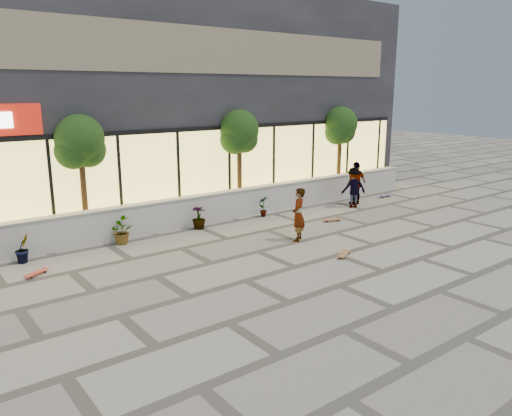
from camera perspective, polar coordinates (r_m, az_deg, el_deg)
ground at (r=12.43m, az=9.55°, el=-8.74°), size 80.00×80.00×0.00m
planter_wall at (r=17.55m, az=-7.21°, el=-0.28°), size 22.00×0.42×1.04m
retail_building at (r=21.99m, az=-14.89°, el=11.94°), size 24.00×9.17×8.50m
shrub_b at (r=15.12m, az=-25.13°, el=-4.19°), size 0.57×0.57×0.81m
shrub_c at (r=15.88m, az=-15.27°, el=-2.57°), size 0.68×0.77×0.81m
shrub_d at (r=17.07m, az=-6.56°, el=-1.06°), size 0.64×0.64×0.81m
shrub_e at (r=18.60m, az=0.86°, el=0.24°), size 0.46×0.35×0.81m
tree_midwest at (r=16.36m, az=-19.46°, el=6.83°), size 1.60×1.50×3.92m
tree_mideast at (r=19.07m, az=-1.93°, el=8.41°), size 1.60×1.50×3.92m
tree_east at (r=22.69m, az=9.61°, el=9.04°), size 1.60×1.50×3.92m
skater_center at (r=15.59m, az=4.86°, el=-0.76°), size 0.73×0.70×1.68m
skater_right_near at (r=20.92m, az=11.38°, el=2.80°), size 1.04×0.44×1.78m
skater_right_far at (r=20.36m, az=11.09°, el=2.31°), size 1.20×0.96×1.62m
skateboard_center at (r=14.51m, az=10.03°, el=-5.16°), size 0.77×0.52×0.09m
skateboard_left at (r=14.05m, az=-23.78°, el=-6.79°), size 0.70×0.50×0.08m
skateboard_right_near at (r=18.19m, az=8.72°, el=-1.31°), size 0.74×0.43×0.09m
skateboard_right_far at (r=22.78m, az=14.59°, el=1.40°), size 0.74×0.19×0.09m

